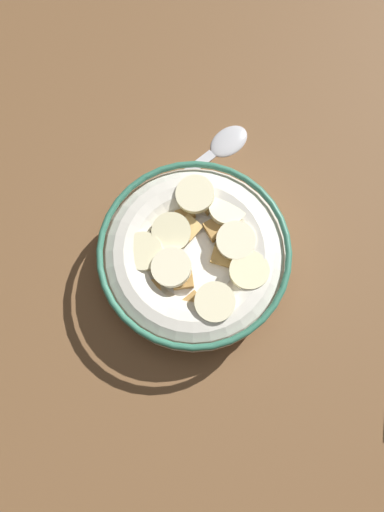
# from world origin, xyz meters

# --- Properties ---
(ground_plane) EXTENTS (0.91, 0.91, 0.02)m
(ground_plane) POSITION_xyz_m (0.00, 0.00, -0.01)
(ground_plane) COLOR brown
(cereal_bowl) EXTENTS (0.18, 0.18, 0.05)m
(cereal_bowl) POSITION_xyz_m (0.00, -0.00, 0.03)
(cereal_bowl) COLOR silver
(cereal_bowl) RESTS_ON ground_plane
(spoon) EXTENTS (0.12, 0.13, 0.01)m
(spoon) POSITION_xyz_m (0.12, -0.02, 0.00)
(spoon) COLOR #B7B7BC
(spoon) RESTS_ON ground_plane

